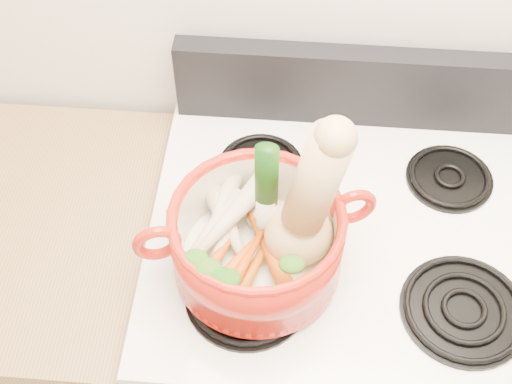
# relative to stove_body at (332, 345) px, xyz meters

# --- Properties ---
(stove_body) EXTENTS (0.76, 0.65, 0.92)m
(stove_body) POSITION_rel_stove_body_xyz_m (0.00, 0.00, 0.00)
(stove_body) COLOR silver
(stove_body) RESTS_ON floor
(cooktop) EXTENTS (0.78, 0.67, 0.03)m
(cooktop) POSITION_rel_stove_body_xyz_m (0.00, 0.00, 0.47)
(cooktop) COLOR white
(cooktop) RESTS_ON stove_body
(control_backsplash) EXTENTS (0.76, 0.05, 0.18)m
(control_backsplash) POSITION_rel_stove_body_xyz_m (0.00, 0.30, 0.58)
(control_backsplash) COLOR black
(control_backsplash) RESTS_ON cooktop
(burner_front_left) EXTENTS (0.22, 0.22, 0.02)m
(burner_front_left) POSITION_rel_stove_body_xyz_m (-0.19, -0.16, 0.50)
(burner_front_left) COLOR black
(burner_front_left) RESTS_ON cooktop
(burner_front_right) EXTENTS (0.22, 0.22, 0.02)m
(burner_front_right) POSITION_rel_stove_body_xyz_m (0.19, -0.16, 0.50)
(burner_front_right) COLOR black
(burner_front_right) RESTS_ON cooktop
(burner_back_left) EXTENTS (0.17, 0.17, 0.02)m
(burner_back_left) POSITION_rel_stove_body_xyz_m (-0.19, 0.14, 0.50)
(burner_back_left) COLOR black
(burner_back_left) RESTS_ON cooktop
(burner_back_right) EXTENTS (0.17, 0.17, 0.02)m
(burner_back_right) POSITION_rel_stove_body_xyz_m (0.19, 0.14, 0.50)
(burner_back_right) COLOR black
(burner_back_right) RESTS_ON cooktop
(dutch_oven) EXTENTS (0.37, 0.37, 0.15)m
(dutch_oven) POSITION_rel_stove_body_xyz_m (-0.18, -0.10, 0.58)
(dutch_oven) COLOR #B51C0F
(dutch_oven) RESTS_ON burner_front_left
(pot_handle_left) EXTENTS (0.09, 0.04, 0.08)m
(pot_handle_left) POSITION_rel_stove_body_xyz_m (-0.34, -0.16, 0.63)
(pot_handle_left) COLOR #B51C0F
(pot_handle_left) RESTS_ON dutch_oven
(pot_handle_right) EXTENTS (0.09, 0.04, 0.08)m
(pot_handle_right) POSITION_rel_stove_body_xyz_m (-0.02, -0.05, 0.63)
(pot_handle_right) COLOR #B51C0F
(pot_handle_right) RESTS_ON dutch_oven
(squash) EXTENTS (0.22, 0.18, 0.33)m
(squash) POSITION_rel_stove_body_xyz_m (-0.09, -0.09, 0.69)
(squash) COLOR #DFBA72
(squash) RESTS_ON dutch_oven
(leek) EXTENTS (0.04, 0.05, 0.26)m
(leek) POSITION_rel_stove_body_xyz_m (-0.17, -0.06, 0.67)
(leek) COLOR silver
(leek) RESTS_ON dutch_oven
(ginger) EXTENTS (0.09, 0.08, 0.04)m
(ginger) POSITION_rel_stove_body_xyz_m (-0.17, -0.03, 0.56)
(ginger) COLOR #D4B082
(ginger) RESTS_ON dutch_oven
(parsnip_0) EXTENTS (0.05, 0.22, 0.06)m
(parsnip_0) POSITION_rel_stove_body_xyz_m (-0.25, -0.07, 0.56)
(parsnip_0) COLOR beige
(parsnip_0) RESTS_ON dutch_oven
(parsnip_1) EXTENTS (0.08, 0.21, 0.06)m
(parsnip_1) POSITION_rel_stove_body_xyz_m (-0.24, -0.11, 0.57)
(parsnip_1) COLOR beige
(parsnip_1) RESTS_ON dutch_oven
(parsnip_2) EXTENTS (0.13, 0.20, 0.06)m
(parsnip_2) POSITION_rel_stove_body_xyz_m (-0.22, -0.08, 0.57)
(parsnip_2) COLOR beige
(parsnip_2) RESTS_ON dutch_oven
(parsnip_3) EXTENTS (0.13, 0.18, 0.06)m
(parsnip_3) POSITION_rel_stove_body_xyz_m (-0.26, -0.09, 0.58)
(parsnip_3) COLOR beige
(parsnip_3) RESTS_ON dutch_oven
(parsnip_4) EXTENTS (0.08, 0.20, 0.05)m
(parsnip_4) POSITION_rel_stove_body_xyz_m (-0.25, -0.06, 0.58)
(parsnip_4) COLOR beige
(parsnip_4) RESTS_ON dutch_oven
(parsnip_5) EXTENTS (0.18, 0.23, 0.07)m
(parsnip_5) POSITION_rel_stove_body_xyz_m (-0.23, -0.07, 0.59)
(parsnip_5) COLOR beige
(parsnip_5) RESTS_ON dutch_oven
(carrot_0) EXTENTS (0.09, 0.16, 0.05)m
(carrot_0) POSITION_rel_stove_body_xyz_m (-0.18, -0.15, 0.56)
(carrot_0) COLOR #BA5509
(carrot_0) RESTS_ON dutch_oven
(carrot_1) EXTENTS (0.09, 0.15, 0.04)m
(carrot_1) POSITION_rel_stove_body_xyz_m (-0.25, -0.14, 0.56)
(carrot_1) COLOR #D6500A
(carrot_1) RESTS_ON dutch_oven
(carrot_2) EXTENTS (0.11, 0.17, 0.05)m
(carrot_2) POSITION_rel_stove_body_xyz_m (-0.16, -0.11, 0.57)
(carrot_2) COLOR #D25C0A
(carrot_2) RESTS_ON dutch_oven
(carrot_3) EXTENTS (0.11, 0.15, 0.05)m
(carrot_3) POSITION_rel_stove_body_xyz_m (-0.21, -0.15, 0.58)
(carrot_3) COLOR #D8500A
(carrot_3) RESTS_ON dutch_oven
(carrot_4) EXTENTS (0.08, 0.15, 0.04)m
(carrot_4) POSITION_rel_stove_body_xyz_m (-0.20, -0.16, 0.58)
(carrot_4) COLOR #C14A09
(carrot_4) RESTS_ON dutch_oven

